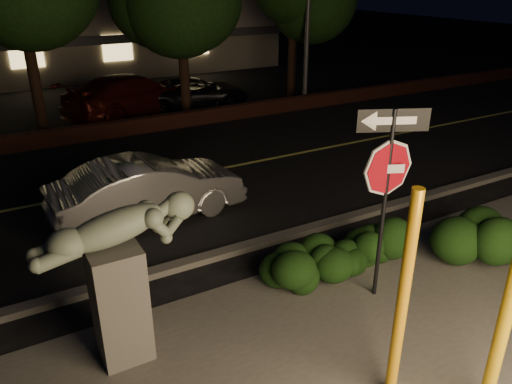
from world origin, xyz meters
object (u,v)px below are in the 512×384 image
Objects in this scene: sculpture at (118,268)px; silver_sedan at (148,190)px; yellow_pole_right at (509,302)px; yellow_pole_left at (403,300)px; signpost at (388,169)px; parked_car_darkred at (132,95)px; parked_car_dark at (195,93)px.

silver_sedan is at bearing 67.38° from sculpture.
yellow_pole_right is 0.78× the size of silver_sedan.
yellow_pole_right is at bearing -168.57° from silver_sedan.
yellow_pole_left is 2.27m from signpost.
yellow_pole_left is 14.77m from parked_car_darkred.
yellow_pole_right reaches higher than silver_sedan.
parked_car_darkred is (3.80, 12.37, -0.64)m from sculpture.
silver_sedan is at bearing 160.86° from parked_car_dark.
yellow_pole_right is 7.28m from silver_sedan.
yellow_pole_left is at bearing 176.00° from parked_car_dark.
yellow_pole_left is 0.68× the size of parked_car_dark.
yellow_pole_left is 15.10m from parked_car_dark.
yellow_pole_right is at bearing 156.87° from parked_car_darkred.
sculpture is 0.54× the size of parked_car_dark.
silver_sedan is 9.62m from parked_car_dark.
yellow_pole_right is 1.01× the size of signpost.
yellow_pole_right is at bearing 179.56° from parked_car_dark.
yellow_pole_right is 2.58m from signpost.
yellow_pole_right reaches higher than sculpture.
yellow_pole_left is at bearing -102.17° from signpost.
yellow_pole_left is 1.25× the size of sculpture.
signpost is 5.31m from silver_sedan.
silver_sedan is (-1.06, 6.22, -0.74)m from yellow_pole_left.
yellow_pole_right is 0.60× the size of parked_car_darkred.
parked_car_dark is (2.78, 15.39, -1.00)m from yellow_pole_right.
yellow_pole_right is (0.82, -0.75, 0.17)m from yellow_pole_left.
yellow_pole_left is 0.70× the size of silver_sedan.
yellow_pole_left is at bearing 153.63° from parked_car_darkred.
silver_sedan is (1.61, 3.89, -0.73)m from sculpture.
sculpture is at bearing 153.86° from silver_sedan.
parked_car_dark is at bearing 79.78° from yellow_pole_right.
parked_car_dark is (2.46, -0.07, -0.18)m from parked_car_darkred.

